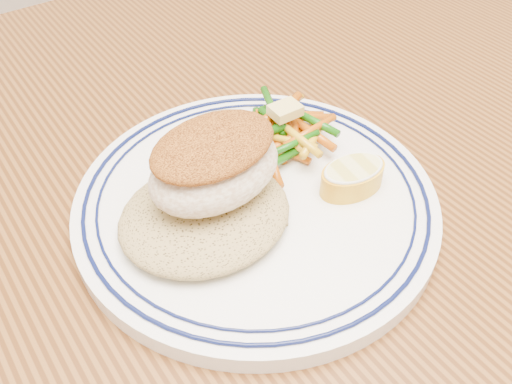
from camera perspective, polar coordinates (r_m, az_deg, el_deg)
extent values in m
cube|color=#4D290F|center=(0.46, 1.48, -3.32)|extent=(1.50, 0.90, 0.04)
cylinder|color=#4D290F|center=(1.29, 15.98, 8.28)|extent=(0.07, 0.07, 0.71)
cylinder|color=white|center=(0.44, 0.00, -1.19)|extent=(0.28, 0.28, 0.01)
torus|color=#0A113F|center=(0.43, 0.00, -0.38)|extent=(0.26, 0.26, 0.00)
torus|color=#0A113F|center=(0.43, 0.00, -0.38)|extent=(0.24, 0.24, 0.00)
ellipsoid|color=#9B834D|center=(0.41, -5.16, -2.01)|extent=(0.13, 0.11, 0.02)
ellipsoid|color=beige|center=(0.40, -4.15, 2.30)|extent=(0.11, 0.08, 0.04)
ellipsoid|color=#9B5419|center=(0.39, -4.32, 4.68)|extent=(0.10, 0.08, 0.02)
cylinder|color=#B55009|center=(0.48, 2.62, 5.02)|extent=(0.04, 0.04, 0.01)
cylinder|color=#B55009|center=(0.49, 1.53, 6.80)|extent=(0.05, 0.02, 0.01)
cylinder|color=#14560A|center=(0.48, 0.02, 5.73)|extent=(0.04, 0.05, 0.01)
cylinder|color=#B55009|center=(0.49, 1.50, 7.17)|extent=(0.05, 0.02, 0.01)
cylinder|color=gold|center=(0.50, 3.88, 7.63)|extent=(0.04, 0.05, 0.01)
cylinder|color=#B55009|center=(0.47, 2.16, 4.51)|extent=(0.03, 0.06, 0.01)
cylinder|color=#14560A|center=(0.47, -0.44, 5.44)|extent=(0.05, 0.03, 0.01)
cylinder|color=#14560A|center=(0.44, 1.46, 2.75)|extent=(0.06, 0.01, 0.01)
cylinder|color=#B55009|center=(0.45, 1.57, 2.93)|extent=(0.03, 0.05, 0.01)
cylinder|color=#14560A|center=(0.47, 0.25, 4.90)|extent=(0.06, 0.03, 0.01)
cylinder|color=#B55009|center=(0.47, 2.74, 4.88)|extent=(0.05, 0.01, 0.01)
cylinder|color=#B55009|center=(0.48, 3.72, 5.76)|extent=(0.06, 0.01, 0.01)
cylinder|color=#B55009|center=(0.48, 3.83, 6.42)|extent=(0.04, 0.05, 0.01)
cylinder|color=gold|center=(0.47, 2.57, 5.49)|extent=(0.01, 0.06, 0.01)
cylinder|color=#B55009|center=(0.47, 5.42, 6.07)|extent=(0.01, 0.06, 0.01)
cylinder|color=#B55009|center=(0.48, 3.46, 6.75)|extent=(0.04, 0.05, 0.01)
cylinder|color=gold|center=(0.46, 5.76, 5.28)|extent=(0.05, 0.04, 0.01)
cylinder|color=#B55009|center=(0.49, 3.38, 7.80)|extent=(0.05, 0.04, 0.01)
cylinder|color=#B55009|center=(0.49, 4.54, 7.49)|extent=(0.05, 0.03, 0.01)
cylinder|color=#14560A|center=(0.48, -0.25, 7.09)|extent=(0.05, 0.03, 0.01)
cylinder|color=#14560A|center=(0.47, 2.32, 6.75)|extent=(0.01, 0.05, 0.01)
cylinder|color=gold|center=(0.46, 3.35, 5.12)|extent=(0.03, 0.04, 0.01)
cylinder|color=gold|center=(0.49, 3.04, 8.48)|extent=(0.05, 0.02, 0.01)
cylinder|color=#B55009|center=(0.49, 2.57, 7.86)|extent=(0.06, 0.03, 0.01)
cylinder|color=#14560A|center=(0.48, 5.59, 7.17)|extent=(0.02, 0.06, 0.01)
cylinder|color=#14560A|center=(0.45, 3.52, 4.73)|extent=(0.05, 0.01, 0.01)
cylinder|color=#14560A|center=(0.49, 1.73, 8.14)|extent=(0.03, 0.06, 0.01)
cylinder|color=#B55009|center=(0.46, 5.43, 6.10)|extent=(0.06, 0.01, 0.01)
cylinder|color=#14560A|center=(0.45, 0.35, 5.74)|extent=(0.05, 0.01, 0.01)
cylinder|color=gold|center=(0.46, 4.01, 5.65)|extent=(0.01, 0.06, 0.01)
cylinder|color=gold|center=(0.46, -0.05, 6.53)|extent=(0.05, 0.02, 0.01)
cylinder|color=#B55009|center=(0.48, 1.78, 7.87)|extent=(0.05, 0.02, 0.01)
cube|color=#E4CC6F|center=(0.47, 2.95, 8.17)|extent=(0.02, 0.02, 0.01)
torus|color=white|center=(0.43, 9.73, 2.35)|extent=(0.05, 0.05, 0.00)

